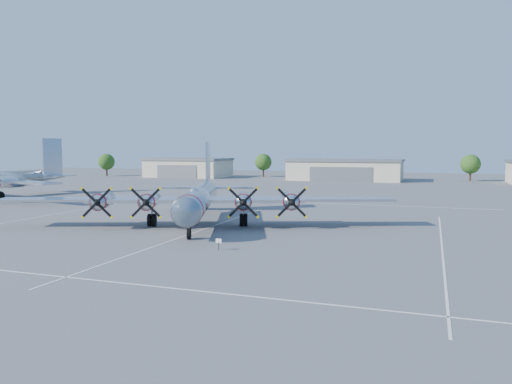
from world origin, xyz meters
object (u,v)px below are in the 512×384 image
(hangar_center, at_px, (345,170))
(info_placard, at_px, (219,242))
(hangar_west, at_px, (188,167))
(tree_west, at_px, (263,162))
(tree_far_west, at_px, (107,162))
(main_bomber_b29, at_px, (200,223))
(tree_east, at_px, (471,164))

(hangar_center, xyz_separation_m, info_placard, (5.52, -93.24, -2.07))
(hangar_west, height_order, tree_west, tree_west)
(tree_far_west, bearing_deg, hangar_west, 9.01)
(tree_west, xyz_separation_m, main_bomber_b29, (22.89, -89.01, -4.22))
(hangar_west, relative_size, main_bomber_b29, 0.57)
(hangar_west, height_order, hangar_center, same)
(tree_east, bearing_deg, hangar_west, -175.40)
(main_bomber_b29, distance_m, info_placard, 14.46)
(hangar_west, height_order, tree_east, tree_east)
(hangar_center, height_order, tree_west, tree_west)
(hangar_west, bearing_deg, hangar_center, -0.00)
(hangar_west, xyz_separation_m, hangar_center, (45.00, -0.00, -0.00))
(tree_west, distance_m, tree_east, 55.04)
(tree_far_west, relative_size, tree_west, 1.00)
(tree_far_west, height_order, info_placard, tree_far_west)
(hangar_center, bearing_deg, main_bomber_b29, -91.49)
(tree_far_west, relative_size, main_bomber_b29, 0.17)
(tree_west, bearing_deg, hangar_center, -17.82)
(tree_west, xyz_separation_m, tree_east, (55.00, -2.00, 0.00))
(hangar_center, relative_size, tree_far_west, 4.31)
(tree_east, bearing_deg, hangar_center, -168.62)
(info_placard, bearing_deg, tree_west, 107.14)
(main_bomber_b29, relative_size, info_placard, 43.50)
(hangar_center, bearing_deg, hangar_west, 180.00)
(tree_west, distance_m, main_bomber_b29, 92.00)
(hangar_west, bearing_deg, tree_west, 21.89)
(tree_east, bearing_deg, tree_far_west, -174.29)
(hangar_center, xyz_separation_m, main_bomber_b29, (-2.11, -80.97, -2.71))
(hangar_center, distance_m, main_bomber_b29, 81.04)
(hangar_center, distance_m, tree_far_west, 70.13)
(hangar_west, distance_m, info_placard, 106.07)
(tree_far_west, distance_m, main_bomber_b29, 102.75)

